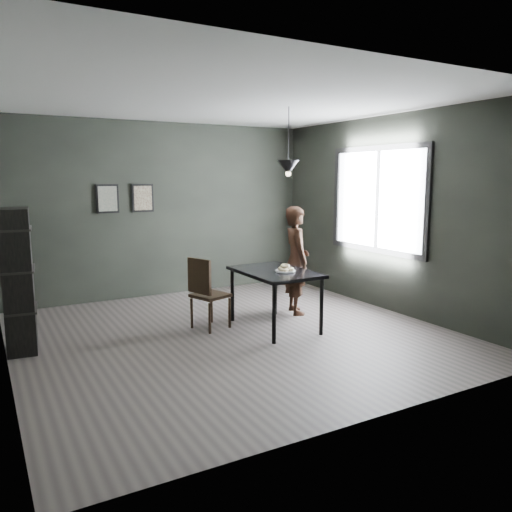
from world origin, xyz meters
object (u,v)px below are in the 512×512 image
woman (296,260)px  shelf_unit (18,281)px  cafe_table (275,277)px  wood_chair (205,289)px  white_plate (285,271)px  pendant_lamp (288,167)px

woman → shelf_unit: 3.56m
cafe_table → wood_chair: (-0.81, 0.36, -0.14)m
cafe_table → white_plate: 0.17m
cafe_table → pendant_lamp: 1.41m
white_plate → shelf_unit: shelf_unit is taller
shelf_unit → pendant_lamp: pendant_lamp is taller
cafe_table → shelf_unit: 2.99m
cafe_table → woman: (0.63, 0.46, 0.09)m
pendant_lamp → shelf_unit: bearing=170.3°
wood_chair → cafe_table: bearing=-42.4°
wood_chair → shelf_unit: bearing=154.2°
shelf_unit → pendant_lamp: size_ratio=1.85×
pendant_lamp → woman: bearing=43.4°
white_plate → wood_chair: bearing=150.3°
white_plate → shelf_unit: (-2.99, 0.78, 0.04)m
cafe_table → white_plate: bearing=-63.9°
cafe_table → white_plate: white_plate is taller
wood_chair → shelf_unit: (-2.11, 0.28, 0.27)m
woman → pendant_lamp: bearing=149.4°
wood_chair → shelf_unit: size_ratio=0.58×
cafe_table → shelf_unit: size_ratio=0.75×
white_plate → wood_chair: size_ratio=0.25×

